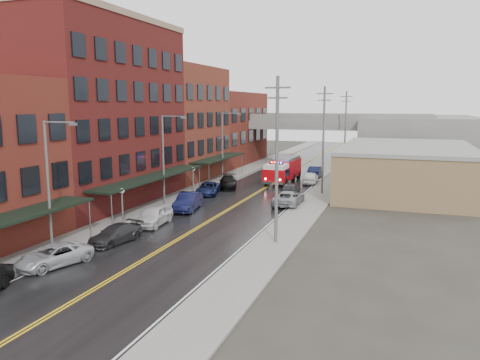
% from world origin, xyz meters
% --- Properties ---
extents(ground, '(220.00, 220.00, 0.00)m').
position_xyz_m(ground, '(0.00, 0.00, 0.00)').
color(ground, '#2D2B26').
rests_on(ground, ground).
extents(road, '(11.00, 160.00, 0.02)m').
position_xyz_m(road, '(0.00, 30.00, 0.01)').
color(road, black).
rests_on(road, ground).
extents(sidewalk_left, '(3.00, 160.00, 0.15)m').
position_xyz_m(sidewalk_left, '(-7.30, 30.00, 0.07)').
color(sidewalk_left, slate).
rests_on(sidewalk_left, ground).
extents(sidewalk_right, '(3.00, 160.00, 0.15)m').
position_xyz_m(sidewalk_right, '(7.30, 30.00, 0.07)').
color(sidewalk_right, slate).
rests_on(sidewalk_right, ground).
extents(curb_left, '(0.30, 160.00, 0.15)m').
position_xyz_m(curb_left, '(-5.65, 30.00, 0.07)').
color(curb_left, gray).
rests_on(curb_left, ground).
extents(curb_right, '(0.30, 160.00, 0.15)m').
position_xyz_m(curb_right, '(5.65, 30.00, 0.07)').
color(curb_right, gray).
rests_on(curb_right, ground).
extents(brick_building_b, '(9.00, 20.00, 18.00)m').
position_xyz_m(brick_building_b, '(-13.30, 23.00, 9.00)').
color(brick_building_b, '#521615').
rests_on(brick_building_b, ground).
extents(brick_building_c, '(9.00, 15.00, 15.00)m').
position_xyz_m(brick_building_c, '(-13.30, 40.50, 7.50)').
color(brick_building_c, maroon).
rests_on(brick_building_c, ground).
extents(brick_building_far, '(9.00, 20.00, 12.00)m').
position_xyz_m(brick_building_far, '(-13.30, 58.00, 6.00)').
color(brick_building_far, maroon).
rests_on(brick_building_far, ground).
extents(tan_building, '(14.00, 22.00, 5.00)m').
position_xyz_m(tan_building, '(16.00, 40.00, 2.50)').
color(tan_building, olive).
rests_on(tan_building, ground).
extents(right_far_block, '(18.00, 30.00, 8.00)m').
position_xyz_m(right_far_block, '(18.00, 70.00, 4.00)').
color(right_far_block, slate).
rests_on(right_far_block, ground).
extents(awning_1, '(2.60, 18.00, 3.09)m').
position_xyz_m(awning_1, '(-7.49, 23.00, 2.99)').
color(awning_1, black).
rests_on(awning_1, ground).
extents(awning_2, '(2.60, 13.00, 3.09)m').
position_xyz_m(awning_2, '(-7.49, 40.50, 2.99)').
color(awning_2, black).
rests_on(awning_2, ground).
extents(globe_lamp_1, '(0.44, 0.44, 3.12)m').
position_xyz_m(globe_lamp_1, '(-6.40, 16.00, 2.31)').
color(globe_lamp_1, '#59595B').
rests_on(globe_lamp_1, ground).
extents(globe_lamp_2, '(0.44, 0.44, 3.12)m').
position_xyz_m(globe_lamp_2, '(-6.40, 30.00, 2.31)').
color(globe_lamp_2, '#59595B').
rests_on(globe_lamp_2, ground).
extents(street_lamp_0, '(2.64, 0.22, 9.00)m').
position_xyz_m(street_lamp_0, '(-6.55, 8.00, 5.19)').
color(street_lamp_0, '#59595B').
rests_on(street_lamp_0, ground).
extents(street_lamp_1, '(2.64, 0.22, 9.00)m').
position_xyz_m(street_lamp_1, '(-6.55, 24.00, 5.19)').
color(street_lamp_1, '#59595B').
rests_on(street_lamp_1, ground).
extents(street_lamp_2, '(2.64, 0.22, 9.00)m').
position_xyz_m(street_lamp_2, '(-6.55, 40.00, 5.19)').
color(street_lamp_2, '#59595B').
rests_on(street_lamp_2, ground).
extents(utility_pole_0, '(1.80, 0.24, 12.00)m').
position_xyz_m(utility_pole_0, '(7.20, 15.00, 6.31)').
color(utility_pole_0, '#59595B').
rests_on(utility_pole_0, ground).
extents(utility_pole_1, '(1.80, 0.24, 12.00)m').
position_xyz_m(utility_pole_1, '(7.20, 35.00, 6.31)').
color(utility_pole_1, '#59595B').
rests_on(utility_pole_1, ground).
extents(utility_pole_2, '(1.80, 0.24, 12.00)m').
position_xyz_m(utility_pole_2, '(7.20, 55.00, 6.31)').
color(utility_pole_2, '#59595B').
rests_on(utility_pole_2, ground).
extents(overpass, '(40.00, 10.00, 7.50)m').
position_xyz_m(overpass, '(0.00, 62.00, 5.99)').
color(overpass, slate).
rests_on(overpass, ground).
extents(fire_truck, '(3.74, 8.77, 3.17)m').
position_xyz_m(fire_truck, '(0.98, 41.55, 1.72)').
color(fire_truck, '#BA080F').
rests_on(fire_truck, ground).
extents(parked_car_left_2, '(3.65, 5.24, 1.33)m').
position_xyz_m(parked_car_left_2, '(-4.73, 5.80, 0.66)').
color(parked_car_left_2, '#B3B6BB').
rests_on(parked_car_left_2, ground).
extents(parked_car_left_3, '(2.60, 4.81, 1.32)m').
position_xyz_m(parked_car_left_3, '(-3.95, 11.30, 0.66)').
color(parked_car_left_3, '#28272A').
rests_on(parked_car_left_3, ground).
extents(parked_car_left_4, '(2.33, 4.93, 1.63)m').
position_xyz_m(parked_car_left_4, '(-3.90, 16.80, 0.81)').
color(parked_car_left_4, silver).
rests_on(parked_car_left_4, ground).
extents(parked_car_left_5, '(2.62, 5.33, 1.68)m').
position_xyz_m(parked_car_left_5, '(-3.60, 22.80, 0.84)').
color(parked_car_left_5, '#0E1134').
rests_on(parked_car_left_5, ground).
extents(parked_car_left_6, '(3.37, 5.26, 1.35)m').
position_xyz_m(parked_car_left_6, '(-4.94, 30.81, 0.68)').
color(parked_car_left_6, '#131D49').
rests_on(parked_car_left_6, ground).
extents(parked_car_left_7, '(3.54, 5.46, 1.47)m').
position_xyz_m(parked_car_left_7, '(-4.23, 35.20, 0.74)').
color(parked_car_left_7, black).
rests_on(parked_car_left_7, ground).
extents(parked_car_right_0, '(2.54, 5.42, 1.50)m').
position_xyz_m(parked_car_right_0, '(5.00, 28.20, 0.75)').
color(parked_car_right_0, gray).
rests_on(parked_car_right_0, ground).
extents(parked_car_right_1, '(2.40, 4.84, 1.35)m').
position_xyz_m(parked_car_right_1, '(3.95, 33.36, 0.68)').
color(parked_car_right_1, '#2B2B2E').
rests_on(parked_car_right_1, ground).
extents(parked_car_right_2, '(2.27, 4.71, 1.55)m').
position_xyz_m(parked_car_right_2, '(4.60, 41.80, 0.77)').
color(parked_car_right_2, white).
rests_on(parked_car_right_2, ground).
extents(parked_car_right_3, '(1.68, 4.60, 1.51)m').
position_xyz_m(parked_car_right_3, '(4.15, 47.80, 0.75)').
color(parked_car_right_3, black).
rests_on(parked_car_right_3, ground).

